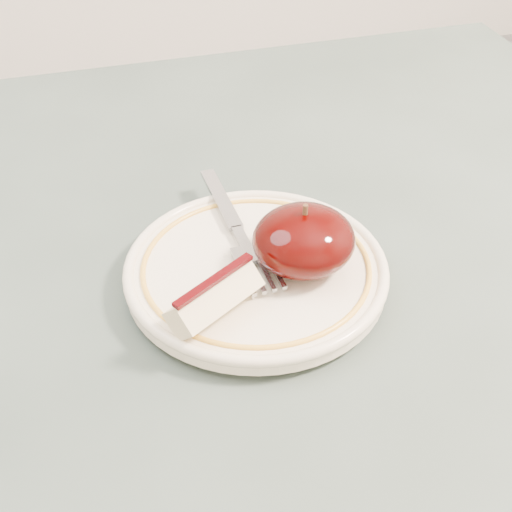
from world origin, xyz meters
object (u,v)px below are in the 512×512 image
object	(u,v)px
table	(262,371)
fork	(237,229)
plate	(256,270)
apple_half	(304,240)

from	to	relation	value
table	fork	distance (m)	0.12
plate	apple_half	bearing A→B (deg)	-14.19
table	apple_half	xyz separation A→B (m)	(0.03, 0.01, 0.13)
table	fork	size ratio (longest dim) A/B	5.25
table	fork	world-z (taller)	fork
apple_half	fork	distance (m)	0.07
table	plate	xyz separation A→B (m)	(-0.00, 0.01, 0.10)
table	plate	world-z (taller)	plate
apple_half	fork	bearing A→B (deg)	126.27
table	apple_half	distance (m)	0.13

